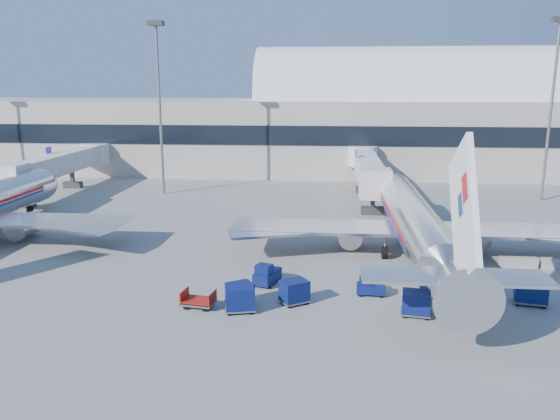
# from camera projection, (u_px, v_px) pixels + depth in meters

# --- Properties ---
(ground) EXTENTS (260.00, 260.00, 0.00)m
(ground) POSITION_uv_depth(u_px,v_px,m) (296.00, 269.00, 44.06)
(ground) COLOR gray
(ground) RESTS_ON ground
(terminal) EXTENTS (170.00, 28.15, 21.00)m
(terminal) POSITION_uv_depth(u_px,v_px,m) (239.00, 125.00, 97.89)
(terminal) COLOR #B2AA9E
(terminal) RESTS_ON ground
(airliner_main) EXTENTS (32.00, 37.26, 12.07)m
(airliner_main) POSITION_uv_depth(u_px,v_px,m) (415.00, 223.00, 46.92)
(airliner_main) COLOR silver
(airliner_main) RESTS_ON ground
(jetbridge_near) EXTENTS (4.40, 27.50, 6.25)m
(jetbridge_near) POSITION_uv_depth(u_px,v_px,m) (367.00, 167.00, 72.44)
(jetbridge_near) COLOR silver
(jetbridge_near) RESTS_ON ground
(jetbridge_mid) EXTENTS (4.40, 27.50, 6.25)m
(jetbridge_mid) POSITION_uv_depth(u_px,v_px,m) (64.00, 163.00, 76.07)
(jetbridge_mid) COLOR silver
(jetbridge_mid) RESTS_ON ground
(mast_west) EXTENTS (2.00, 1.20, 22.60)m
(mast_west) POSITION_uv_depth(u_px,v_px,m) (159.00, 83.00, 71.61)
(mast_west) COLOR slate
(mast_west) RESTS_ON ground
(mast_east) EXTENTS (2.00, 1.20, 22.60)m
(mast_east) POSITION_uv_depth(u_px,v_px,m) (554.00, 83.00, 67.29)
(mast_east) COLOR slate
(mast_east) RESTS_ON ground
(barrier_near) EXTENTS (3.00, 0.55, 0.90)m
(barrier_near) POSITION_uv_depth(u_px,v_px,m) (518.00, 263.00, 44.35)
(barrier_near) COLOR #9E9E96
(barrier_near) RESTS_ON ground
(barrier_mid) EXTENTS (3.00, 0.55, 0.90)m
(barrier_mid) POSITION_uv_depth(u_px,v_px,m) (560.00, 264.00, 44.06)
(barrier_mid) COLOR #9E9E96
(barrier_mid) RESTS_ON ground
(tug_lead) EXTENTS (2.06, 1.10, 1.31)m
(tug_lead) POSITION_uv_depth(u_px,v_px,m) (370.00, 287.00, 38.58)
(tug_lead) COLOR #0A144C
(tug_lead) RESTS_ON ground
(tug_right) EXTENTS (2.55, 2.18, 1.50)m
(tug_right) POSITION_uv_depth(u_px,v_px,m) (449.00, 278.00, 40.11)
(tug_right) COLOR #0A144C
(tug_right) RESTS_ON ground
(tug_left) EXTENTS (2.04, 2.81, 1.65)m
(tug_left) POSITION_uv_depth(u_px,v_px,m) (266.00, 275.00, 40.64)
(tug_left) COLOR #0A144C
(tug_left) RESTS_ON ground
(cart_train_a) EXTENTS (2.32, 2.19, 1.63)m
(cart_train_a) POSITION_uv_depth(u_px,v_px,m) (294.00, 291.00, 37.02)
(cart_train_a) COLOR #0A144C
(cart_train_a) RESTS_ON ground
(cart_train_b) EXTENTS (2.20, 2.08, 1.54)m
(cart_train_b) POSITION_uv_depth(u_px,v_px,m) (240.00, 293.00, 36.79)
(cart_train_b) COLOR #0A144C
(cart_train_b) RESTS_ON ground
(cart_train_c) EXTENTS (2.24, 1.89, 1.72)m
(cart_train_c) POSITION_uv_depth(u_px,v_px,m) (240.00, 298.00, 35.68)
(cart_train_c) COLOR #0A144C
(cart_train_c) RESTS_ON ground
(cart_solo_near) EXTENTS (2.05, 1.68, 1.64)m
(cart_solo_near) POSITION_uv_depth(u_px,v_px,m) (416.00, 303.00, 35.03)
(cart_solo_near) COLOR #0A144C
(cart_solo_near) RESTS_ON ground
(cart_solo_far) EXTENTS (2.40, 2.00, 1.87)m
(cart_solo_far) POSITION_uv_depth(u_px,v_px,m) (531.00, 290.00, 36.91)
(cart_solo_far) COLOR #0A144C
(cart_solo_far) RESTS_ON ground
(cart_open_red) EXTENTS (2.31, 1.80, 0.56)m
(cart_open_red) POSITION_uv_depth(u_px,v_px,m) (199.00, 302.00, 36.44)
(cart_open_red) COLOR slate
(cart_open_red) RESTS_ON ground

